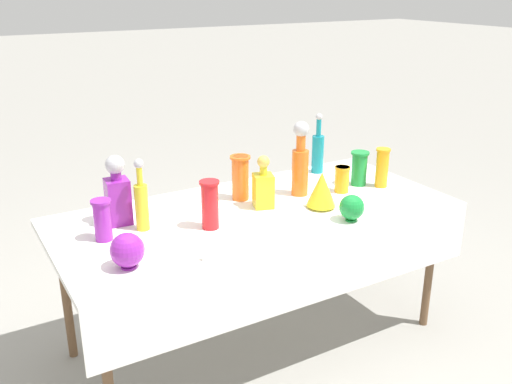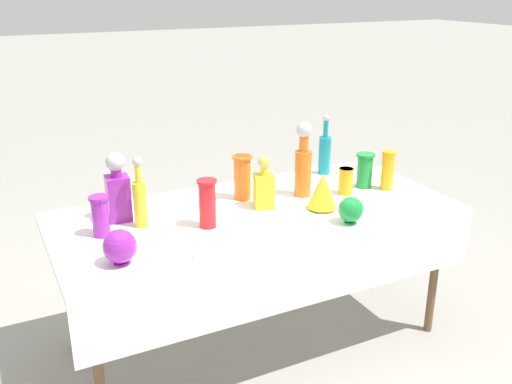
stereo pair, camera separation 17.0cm
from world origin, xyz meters
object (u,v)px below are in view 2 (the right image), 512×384
Objects in this scene: square_decanter_0 at (118,190)px; round_bowl_1 at (351,210)px; slender_vase_5 at (365,169)px; tall_bottle_2 at (140,199)px; slender_vase_0 at (100,215)px; tall_bottle_1 at (303,162)px; slender_vase_3 at (207,202)px; slender_vase_4 at (242,176)px; tall_bottle_0 at (325,152)px; square_decanter_1 at (264,187)px; slender_vase_2 at (388,169)px; slender_vase_1 at (345,180)px; round_bowl_0 at (120,247)px; fluted_vase_0 at (322,191)px.

square_decanter_0 is 1.11m from round_bowl_1.
round_bowl_1 is at bearing -133.54° from slender_vase_5.
slender_vase_0 is at bearing -173.37° from tall_bottle_2.
tall_bottle_1 is 0.63m from slender_vase_3.
slender_vase_0 is 0.80× the size of slender_vase_4.
tall_bottle_0 reaches higher than square_decanter_1.
slender_vase_2 is (1.54, -0.09, 0.01)m from slender_vase_0.
slender_vase_1 is at bearing 58.81° from round_bowl_1.
tall_bottle_2 is 0.59m from slender_vase_4.
tall_bottle_2 is at bearing 155.60° from round_bowl_1.
square_decanter_0 is at bearing 119.72° from tall_bottle_2.
tall_bottle_2 is 1.02× the size of square_decanter_0.
slender_vase_2 is 1.55m from round_bowl_0.
tall_bottle_1 reaches higher than tall_bottle_2.
fluted_vase_0 is at bearing -46.55° from slender_vase_4.
tall_bottle_0 is 1.41m from slender_vase_0.
slender_vase_0 is 1.30m from slender_vase_1.
tall_bottle_0 is 1.32× the size of square_decanter_1.
square_decanter_1 is at bearing -13.53° from square_decanter_0.
slender_vase_4 is 0.88m from round_bowl_0.
tall_bottle_0 is 0.42m from slender_vase_2.
slender_vase_2 is 0.13m from slender_vase_5.
square_decanter_0 is 2.60× the size of round_bowl_1.
tall_bottle_2 reaches higher than slender_vase_2.
tall_bottle_2 is (-1.19, -0.27, 0.00)m from tall_bottle_0.
slender_vase_4 is (0.30, 0.26, 0.00)m from slender_vase_3.
round_bowl_1 is (0.62, -0.26, -0.06)m from slender_vase_3.
fluted_vase_0 is (-0.23, -0.13, 0.02)m from slender_vase_1.
slender_vase_1 is 1.32m from round_bowl_0.
round_bowl_0 is (-1.06, -0.13, -0.02)m from fluted_vase_0.
slender_vase_3 is (-0.92, -0.42, -0.01)m from tall_bottle_0.
square_decanter_1 is (0.62, -0.04, -0.03)m from tall_bottle_2.
tall_bottle_1 is 0.39m from slender_vase_5.
slender_vase_0 is (-1.08, -0.04, -0.08)m from tall_bottle_1.
tall_bottle_0 is 1.63× the size of slender_vase_2.
slender_vase_5 is (0.16, 0.04, 0.03)m from slender_vase_1.
slender_vase_1 is at bearing -18.57° from slender_vase_4.
round_bowl_0 is at bearing 175.94° from round_bowl_1.
slender_vase_4 is (-0.53, 0.18, 0.05)m from slender_vase_1.
tall_bottle_2 is 1.11m from slender_vase_1.
round_bowl_1 is at bearing -24.40° from tall_bottle_2.
square_decanter_1 is at bearing 126.88° from round_bowl_1.
slender_vase_4 is at bearing -1.01° from square_decanter_0.
tall_bottle_1 is 0.28m from square_decanter_1.
round_bowl_0 is (-0.76, -0.45, -0.05)m from slender_vase_4.
fluted_vase_0 is (0.25, -0.16, -0.01)m from square_decanter_1.
slender_vase_2 is at bearing -5.45° from square_decanter_1.
slender_vase_2 is (1.42, -0.24, -0.04)m from square_decanter_0.
slender_vase_3 is at bearing 174.77° from fluted_vase_0.
square_decanter_1 is at bearing -3.87° from tall_bottle_2.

